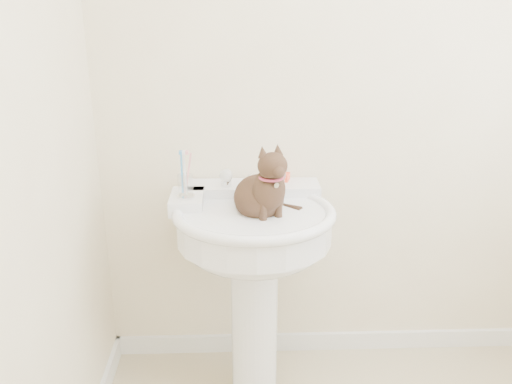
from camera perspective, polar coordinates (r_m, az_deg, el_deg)
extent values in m
cube|color=white|center=(2.79, 9.09, -15.19)|extent=(2.20, 0.02, 0.09)
cylinder|color=white|center=(2.33, -0.17, -13.81)|extent=(0.19, 0.19, 0.68)
cylinder|color=white|center=(2.12, -0.18, -3.73)|extent=(0.60, 0.60, 0.13)
ellipsoid|color=white|center=(2.15, -0.18, -5.32)|extent=(0.55, 0.48, 0.22)
torus|color=white|center=(2.09, -0.19, -2.22)|extent=(0.64, 0.64, 0.04)
cube|color=white|center=(2.29, -0.36, 0.18)|extent=(0.56, 0.15, 0.06)
cube|color=white|center=(2.18, -7.27, -1.03)|extent=(0.13, 0.20, 0.06)
cylinder|color=silver|center=(2.23, -0.33, 1.12)|extent=(0.05, 0.05, 0.05)
cylinder|color=silver|center=(2.17, -0.29, 1.44)|extent=(0.04, 0.04, 0.14)
sphere|color=white|center=(2.24, -3.16, 1.73)|extent=(0.06, 0.06, 0.06)
sphere|color=white|center=(2.25, 2.46, 1.80)|extent=(0.06, 0.06, 0.06)
cube|color=#FC4A29|center=(2.32, 2.39, 1.64)|extent=(0.10, 0.08, 0.03)
cylinder|color=silver|center=(2.14, -7.37, -0.46)|extent=(0.07, 0.07, 0.01)
cylinder|color=white|center=(2.13, -7.43, 0.70)|extent=(0.06, 0.06, 0.09)
cylinder|color=#4193D7|center=(2.11, -7.81, 1.98)|extent=(0.01, 0.01, 0.17)
cylinder|color=white|center=(2.11, -7.49, 1.98)|extent=(0.01, 0.01, 0.17)
cylinder|color=pink|center=(2.11, -7.16, 1.99)|extent=(0.01, 0.01, 0.17)
ellipsoid|color=#492A1E|center=(2.10, 0.52, -0.56)|extent=(0.20, 0.23, 0.18)
ellipsoid|color=#492A1E|center=(2.01, 0.63, 0.14)|extent=(0.13, 0.12, 0.16)
ellipsoid|color=#492A1E|center=(1.95, 0.68, 2.70)|extent=(0.11, 0.10, 0.10)
cone|color=#492A1E|center=(1.95, -0.25, 4.30)|extent=(0.04, 0.04, 0.04)
cone|color=#492A1E|center=(1.95, 1.57, 4.32)|extent=(0.04, 0.04, 0.04)
cylinder|color=#492A1E|center=(2.15, 3.24, -1.87)|extent=(0.03, 0.03, 0.21)
torus|color=maroon|center=(1.97, 0.66, 1.49)|extent=(0.09, 0.09, 0.01)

